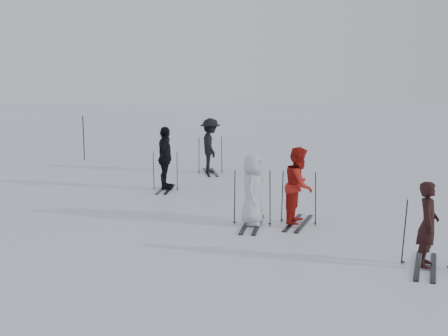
{
  "coord_description": "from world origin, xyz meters",
  "views": [
    {
      "loc": [
        -1.1,
        -13.78,
        3.4
      ],
      "look_at": [
        0.0,
        1.0,
        1.0
      ],
      "focal_mm": 45.0,
      "sensor_mm": 36.0,
      "label": 1
    }
  ],
  "objects_px": {
    "skier_grey": "(252,191)",
    "skier_uphill_left": "(165,159)",
    "skier_red": "(299,186)",
    "piste_marker": "(84,138)",
    "skier_uphill_far": "(210,146)",
    "skier_near_dark": "(428,226)"
  },
  "relations": [
    {
      "from": "skier_red",
      "to": "skier_uphill_left",
      "type": "bearing_deg",
      "value": 60.79
    },
    {
      "from": "skier_near_dark",
      "to": "piste_marker",
      "type": "distance_m",
      "value": 16.41
    },
    {
      "from": "skier_grey",
      "to": "skier_uphill_far",
      "type": "xyz_separation_m",
      "value": [
        -0.6,
        7.34,
        0.15
      ]
    },
    {
      "from": "skier_uphill_far",
      "to": "skier_red",
      "type": "bearing_deg",
      "value": -170.78
    },
    {
      "from": "skier_near_dark",
      "to": "skier_uphill_far",
      "type": "relative_size",
      "value": 0.8
    },
    {
      "from": "skier_grey",
      "to": "skier_uphill_left",
      "type": "relative_size",
      "value": 0.86
    },
    {
      "from": "skier_uphill_left",
      "to": "skier_grey",
      "type": "bearing_deg",
      "value": -145.21
    },
    {
      "from": "skier_red",
      "to": "skier_grey",
      "type": "xyz_separation_m",
      "value": [
        -1.1,
        -0.05,
        -0.08
      ]
    },
    {
      "from": "skier_uphill_far",
      "to": "skier_uphill_left",
      "type": "bearing_deg",
      "value": 148.86
    },
    {
      "from": "skier_red",
      "to": "piste_marker",
      "type": "bearing_deg",
      "value": 55.99
    },
    {
      "from": "piste_marker",
      "to": "skier_uphill_left",
      "type": "bearing_deg",
      "value": -61.51
    },
    {
      "from": "skier_red",
      "to": "piste_marker",
      "type": "distance_m",
      "value": 12.81
    },
    {
      "from": "skier_grey",
      "to": "piste_marker",
      "type": "xyz_separation_m",
      "value": [
        -5.68,
        10.92,
        0.1
      ]
    },
    {
      "from": "skier_grey",
      "to": "skier_uphill_left",
      "type": "bearing_deg",
      "value": 40.39
    },
    {
      "from": "skier_red",
      "to": "skier_uphill_far",
      "type": "relative_size",
      "value": 0.92
    },
    {
      "from": "skier_near_dark",
      "to": "skier_red",
      "type": "xyz_separation_m",
      "value": [
        -1.67,
        3.2,
        0.12
      ]
    },
    {
      "from": "skier_uphill_left",
      "to": "piste_marker",
      "type": "bearing_deg",
      "value": 37.33
    },
    {
      "from": "skier_near_dark",
      "to": "piste_marker",
      "type": "bearing_deg",
      "value": 56.1
    },
    {
      "from": "skier_near_dark",
      "to": "skier_red",
      "type": "relative_size",
      "value": 0.87
    },
    {
      "from": "skier_red",
      "to": "skier_uphill_far",
      "type": "distance_m",
      "value": 7.48
    },
    {
      "from": "skier_grey",
      "to": "piste_marker",
      "type": "relative_size",
      "value": 0.89
    },
    {
      "from": "skier_red",
      "to": "skier_uphill_left",
      "type": "xyz_separation_m",
      "value": [
        -3.22,
        4.32,
        0.06
      ]
    }
  ]
}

